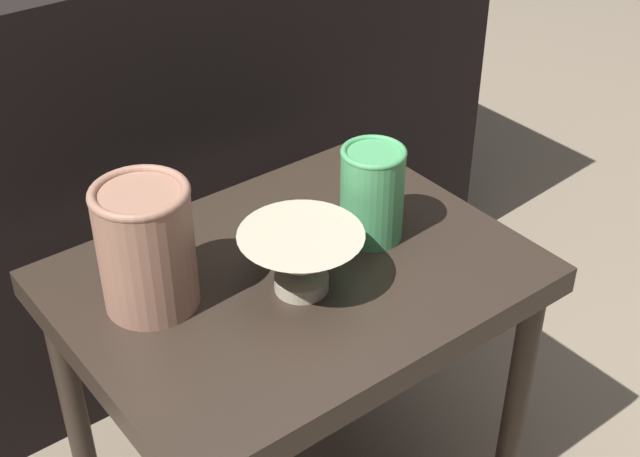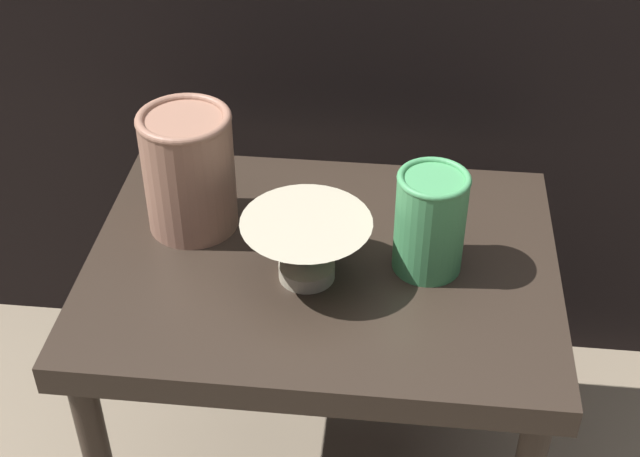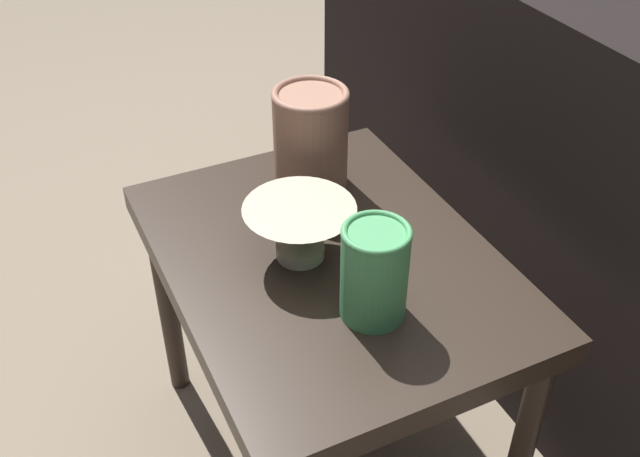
# 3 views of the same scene
# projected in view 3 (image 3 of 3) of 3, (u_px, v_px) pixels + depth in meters

# --- Properties ---
(ground_plane) EXTENTS (8.00, 8.00, 0.00)m
(ground_plane) POSITION_uv_depth(u_px,v_px,m) (326.00, 448.00, 1.38)
(ground_plane) COLOR #7F705B
(table) EXTENTS (0.61, 0.46, 0.46)m
(table) POSITION_uv_depth(u_px,v_px,m) (328.00, 284.00, 1.13)
(table) COLOR #2D231C
(table) RESTS_ON ground_plane
(couch_backdrop) EXTENTS (1.46, 0.50, 0.76)m
(couch_backdrop) POSITION_uv_depth(u_px,v_px,m) (625.00, 199.00, 1.35)
(couch_backdrop) COLOR black
(couch_backdrop) RESTS_ON ground_plane
(bowl) EXTENTS (0.16, 0.16, 0.09)m
(bowl) POSITION_uv_depth(u_px,v_px,m) (300.00, 228.00, 1.06)
(bowl) COLOR #B2A88E
(bowl) RESTS_ON table
(vase_textured_left) EXTENTS (0.12, 0.12, 0.17)m
(vase_textured_left) POSITION_uv_depth(u_px,v_px,m) (311.00, 137.00, 1.19)
(vase_textured_left) COLOR #996B56
(vase_textured_left) RESTS_ON table
(vase_colorful_right) EXTENTS (0.09, 0.09, 0.14)m
(vase_colorful_right) POSITION_uv_depth(u_px,v_px,m) (372.00, 272.00, 0.96)
(vase_colorful_right) COLOR #47995B
(vase_colorful_right) RESTS_ON table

